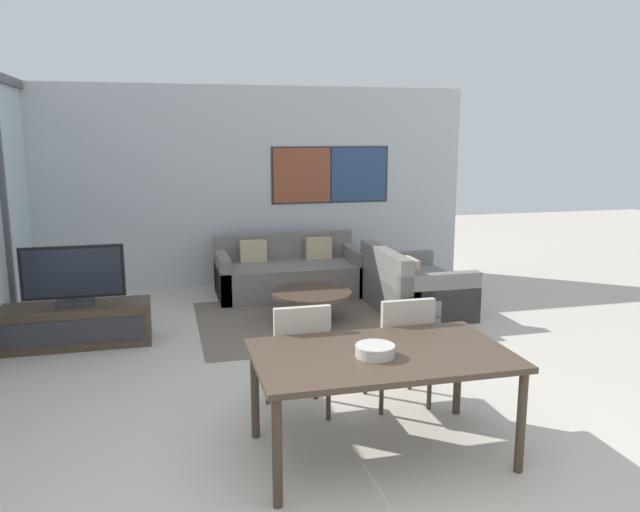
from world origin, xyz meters
TOP-DOWN VIEW (x-y plane):
  - wall_back at (0.05, 5.80)m, footprint 6.63×0.09m
  - area_rug at (0.52, 3.74)m, footprint 2.60×2.20m
  - tv_console at (-2.01, 3.50)m, footprint 1.46×0.48m
  - television at (-2.01, 3.50)m, footprint 1.00×0.20m
  - sofa_main at (0.52, 5.09)m, footprint 1.95×0.98m
  - sofa_side at (1.80, 3.89)m, footprint 0.98×1.46m
  - coffee_table at (0.52, 3.74)m, footprint 0.94×0.94m
  - dining_table at (0.26, 0.64)m, footprint 1.70×1.00m
  - dining_chair_left at (-0.15, 1.34)m, footprint 0.46×0.46m
  - dining_chair_centre at (0.67, 1.33)m, footprint 0.46×0.46m
  - fruit_bowl at (0.19, 0.58)m, footprint 0.26×0.26m

SIDE VIEW (x-z plane):
  - area_rug at x=0.52m, z-range 0.00..0.01m
  - tv_console at x=-2.01m, z-range 0.00..0.43m
  - sofa_side at x=1.80m, z-range -0.12..0.65m
  - sofa_main at x=0.52m, z-range -0.12..0.65m
  - coffee_table at x=0.52m, z-range 0.09..0.44m
  - dining_chair_left at x=-0.15m, z-range 0.06..0.97m
  - dining_chair_centre at x=0.67m, z-range 0.06..0.97m
  - dining_table at x=0.26m, z-range 0.30..1.02m
  - television at x=-2.01m, z-range 0.42..1.03m
  - fruit_bowl at x=0.19m, z-range 0.73..0.81m
  - wall_back at x=0.05m, z-range 0.01..2.81m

